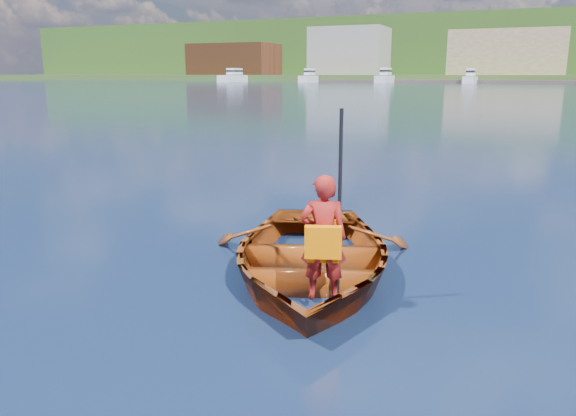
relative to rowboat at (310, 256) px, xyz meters
name	(u,v)px	position (x,y,z in m)	size (l,w,h in m)	color
ground	(379,261)	(0.60, 0.79, -0.23)	(600.00, 600.00, 0.00)	#0F2545
rowboat	(310,256)	(0.00, 0.00, 0.00)	(3.65, 4.30, 0.76)	#74310C
child_paddler	(323,238)	(0.44, -0.80, 0.48)	(0.51, 0.43, 1.80)	maroon
shoreline	(528,53)	(0.60, 237.40, 10.09)	(400.00, 140.00, 22.00)	#335627
dock	(506,82)	(-3.34, 148.79, 0.17)	(159.89, 15.10, 0.80)	brown
waterfront_buildings	(496,54)	(-7.13, 165.79, 7.52)	(202.00, 16.00, 14.00)	maroon
marina_yachts	(486,78)	(-7.67, 144.11, 1.13)	(143.64, 13.01, 4.33)	white
hillside_trees	(540,28)	(4.38, 250.53, 19.95)	(307.71, 83.66, 25.24)	#382314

